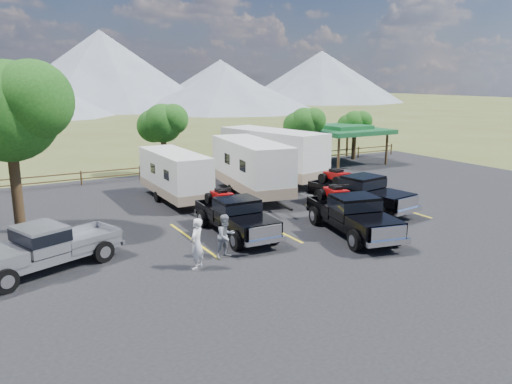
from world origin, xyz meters
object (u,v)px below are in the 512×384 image
trailer_center (251,167)px  pickup_silver (45,247)px  trailer_right (273,155)px  trailer_left (175,176)px  tree_big_nw (7,111)px  person_b (226,236)px  person_a (197,244)px  rig_right (359,191)px  pavilion (344,130)px  rig_left (235,215)px  rig_center (352,213)px

trailer_center → pickup_silver: bearing=-143.5°
trailer_center → trailer_right: size_ratio=0.94×
trailer_left → trailer_center: bearing=-12.6°
trailer_right → pickup_silver: trailer_right is taller
tree_big_nw → trailer_left: tree_big_nw is taller
tree_big_nw → person_b: bearing=-48.2°
person_a → pickup_silver: bearing=-67.9°
rig_right → pickup_silver: 16.00m
pavilion → trailer_right: (-9.30, -3.84, -0.89)m
pavilion → trailer_right: size_ratio=0.61×
tree_big_nw → person_a: 10.87m
pavilion → tree_big_nw: bearing=-162.7°
tree_big_nw → rig_right: tree_big_nw is taller
rig_right → trailer_right: 8.71m
trailer_left → person_b: size_ratio=4.66×
trailer_left → trailer_right: (7.80, 1.94, 0.36)m
pickup_silver → person_b: person_b is taller
rig_left → person_a: person_a is taller
rig_right → trailer_center: 6.75m
trailer_right → tree_big_nw: bearing=-177.3°
rig_center → trailer_center: size_ratio=0.67×
trailer_left → tree_big_nw: bearing=-165.3°
trailer_right → pickup_silver: bearing=-159.8°
rig_right → person_a: size_ratio=3.36×
tree_big_nw → trailer_center: tree_big_nw is taller
trailer_right → rig_right: bearing=-100.3°
trailer_left → person_a: (-3.04, -10.43, -0.52)m
rig_center → person_b: (-6.34, 0.07, -0.11)m
pavilion → trailer_right: bearing=-157.6°
pavilion → rig_right: pavilion is taller
rig_left → pickup_silver: (-8.09, -0.44, -0.03)m
trailer_right → rig_center: bearing=-115.9°
rig_left → person_b: size_ratio=3.33×
rig_left → rig_center: bearing=-26.8°
pavilion → person_a: size_ratio=3.18×
trailer_center → person_b: size_ratio=5.47×
person_a → trailer_right: bearing=-171.3°
pavilion → trailer_center: (-12.63, -6.80, -1.00)m
tree_big_nw → rig_left: (8.57, -5.20, -4.62)m
pavilion → person_b: 24.43m
trailer_center → pickup_silver: 14.21m
tree_big_nw → trailer_center: 13.52m
pavilion → trailer_center: bearing=-151.7°
rig_center → person_b: rig_center is taller
tree_big_nw → rig_left: bearing=-31.2°
tree_big_nw → rig_left: tree_big_nw is taller
rig_left → trailer_center: (4.35, 6.38, 0.81)m
rig_left → person_b: (-1.69, -2.49, -0.05)m
rig_right → person_a: rig_right is taller
rig_right → pickup_silver: bearing=175.8°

